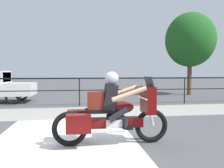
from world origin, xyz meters
TOP-DOWN VIEW (x-y plane):
  - ground_plane at (0.00, 0.00)m, footprint 120.00×120.00m
  - sidewalk_band at (0.00, 3.40)m, footprint 44.00×2.40m
  - crosswalk_band at (-0.34, -0.20)m, footprint 3.16×6.00m
  - fence_railing at (0.00, 5.09)m, footprint 36.00×0.05m
  - motorcycle at (0.65, -0.41)m, footprint 2.48×0.76m
  - tree_behind_sign at (7.39, 8.92)m, footprint 3.29×3.29m

SIDE VIEW (x-z plane):
  - ground_plane at x=0.00m, z-range 0.00..0.00m
  - crosswalk_band at x=-0.34m, z-range 0.00..0.01m
  - sidewalk_band at x=0.00m, z-range 0.00..0.01m
  - motorcycle at x=0.65m, z-range -0.09..1.46m
  - fence_railing at x=0.00m, z-range 0.37..1.65m
  - tree_behind_sign at x=7.39m, z-range 0.94..6.45m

